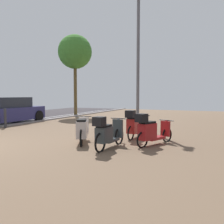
# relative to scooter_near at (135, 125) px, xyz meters

# --- Properties ---
(scooter_near) EXTENTS (0.52, 1.72, 1.03)m
(scooter_near) POSITION_rel_scooter_near_xyz_m (0.00, 0.00, 0.00)
(scooter_near) COLOR black
(scooter_near) RESTS_ON ground
(scooter_mid) EXTENTS (0.91, 1.59, 1.00)m
(scooter_mid) POSITION_rel_scooter_near_xyz_m (0.82, -0.98, -0.01)
(scooter_mid) COLOR black
(scooter_mid) RESTS_ON ground
(scooter_far) EXTENTS (0.91, 1.58, 0.82)m
(scooter_far) POSITION_rel_scooter_near_xyz_m (-1.20, -1.54, -0.04)
(scooter_far) COLOR black
(scooter_far) RESTS_ON ground
(scooter_extra) EXTENTS (0.52, 1.71, 0.97)m
(scooter_extra) POSITION_rel_scooter_near_xyz_m (-0.17, -1.92, -0.02)
(scooter_extra) COLOR black
(scooter_extra) RESTS_ON ground
(parked_car_near) EXTENTS (1.92, 4.07, 1.38)m
(parked_car_near) POSITION_rel_scooter_near_xyz_m (-7.59, 1.32, 0.19)
(parked_car_near) COLOR navy
(parked_car_near) RESTS_ON ground
(lamp_post) EXTENTS (0.20, 0.52, 6.14)m
(lamp_post) POSITION_rel_scooter_near_xyz_m (-0.83, 2.81, 2.93)
(lamp_post) COLOR slate
(lamp_post) RESTS_ON ground
(street_tree) EXTENTS (2.40, 2.40, 5.77)m
(street_tree) POSITION_rel_scooter_near_xyz_m (-6.88, 6.91, 4.07)
(street_tree) COLOR brown
(street_tree) RESTS_ON ground
(bollard_far) EXTENTS (0.12, 0.12, 0.88)m
(bollard_far) POSITION_rel_scooter_near_xyz_m (-6.31, 0.11, -0.02)
(bollard_far) COLOR #38383D
(bollard_far) RESTS_ON ground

